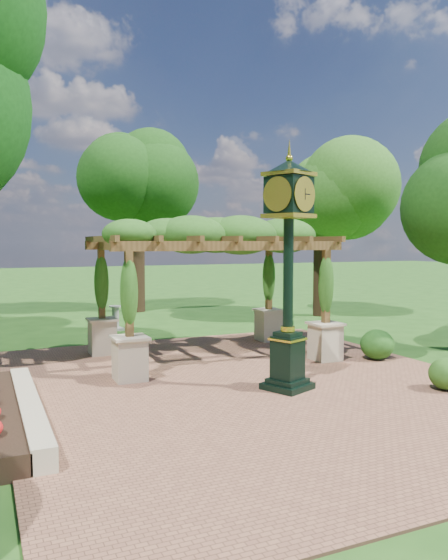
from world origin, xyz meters
name	(u,v)px	position (x,y,z in m)	size (l,w,h in m)	color
ground	(275,398)	(0.00, 0.00, 0.00)	(120.00, 120.00, 0.00)	#1E4714
brick_plaza	(252,385)	(0.00, 1.00, 0.02)	(10.00, 12.00, 0.04)	brown
border_wall	(29,410)	(-4.60, 0.50, 0.20)	(0.35, 5.00, 0.40)	#C6B793
pedestal_clock	(289,252)	(0.49, 0.35, 2.89)	(1.25, 1.25, 4.83)	black
pergola	(211,242)	(0.27, 3.95, 3.09)	(6.02, 3.82, 3.77)	beige
sundial	(116,319)	(-0.99, 9.62, 0.38)	(0.53, 0.53, 0.87)	gray
shrub_front	(447,374)	(3.48, -1.05, 0.37)	(0.74, 0.74, 0.67)	#265217
shrub_mid	(377,344)	(4.12, 1.89, 0.43)	(0.87, 0.87, 0.79)	#1E4E16
shrub_back	(278,324)	(3.39, 5.78, 0.48)	(0.98, 0.98, 0.88)	#26671D
tree_north	(136,190)	(1.06, 14.39, 5.38)	(4.11, 4.11, 7.87)	#301F13
tree_east_far	(322,187)	(7.77, 9.86, 5.38)	(4.46, 4.46, 7.83)	black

